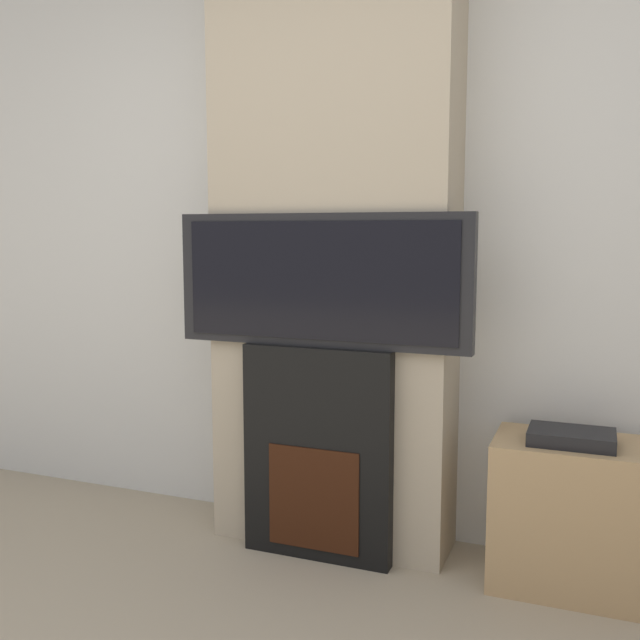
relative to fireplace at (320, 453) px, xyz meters
The scene contains 5 objects.
wall_back 0.99m from the fireplace, 90.00° to the left, with size 6.00×0.06×2.70m.
chimney_breast 0.94m from the fireplace, 90.00° to the left, with size 0.98×0.32×2.70m.
fireplace is the anchor object (origin of this frame).
television 0.69m from the fireplace, 90.00° to the right, with size 1.20×0.07×0.52m.
media_stand 0.96m from the fireplace, ahead, with size 0.54×0.36×0.60m.
Camera 1 is at (1.02, -0.89, 1.30)m, focal length 40.00 mm.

